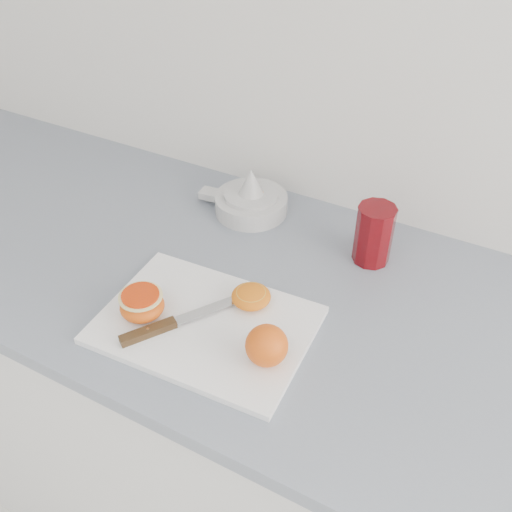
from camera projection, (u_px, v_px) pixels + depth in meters
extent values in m
cube|color=white|center=(297.00, 452.00, 1.27)|extent=(2.42, 0.60, 0.86)
cube|color=gray|center=(309.00, 308.00, 0.99)|extent=(2.48, 0.64, 0.03)
cube|color=white|center=(205.00, 325.00, 0.93)|extent=(0.35, 0.26, 0.01)
sphere|color=#ED490A|center=(267.00, 346.00, 0.84)|extent=(0.06, 0.06, 0.06)
ellipsoid|color=#ED490A|center=(142.00, 306.00, 0.93)|extent=(0.07, 0.07, 0.04)
cylinder|color=#F2E895|center=(140.00, 296.00, 0.91)|extent=(0.07, 0.07, 0.00)
cylinder|color=#DF3700|center=(140.00, 295.00, 0.91)|extent=(0.06, 0.06, 0.00)
ellipsoid|color=orange|center=(251.00, 296.00, 0.95)|extent=(0.07, 0.07, 0.03)
cylinder|color=gold|center=(251.00, 293.00, 0.95)|extent=(0.05, 0.05, 0.00)
cube|color=#462E16|center=(148.00, 332.00, 0.90)|extent=(0.06, 0.09, 0.01)
cube|color=#B7B7BC|center=(209.00, 309.00, 0.94)|extent=(0.08, 0.11, 0.00)
cylinder|color=#B7B7BC|center=(148.00, 332.00, 0.90)|extent=(0.01, 0.01, 0.01)
cylinder|color=silver|center=(251.00, 204.00, 1.18)|extent=(0.15, 0.15, 0.04)
cylinder|color=silver|center=(251.00, 195.00, 1.16)|extent=(0.11, 0.11, 0.01)
cone|color=silver|center=(251.00, 182.00, 1.14)|extent=(0.05, 0.05, 0.06)
cube|color=silver|center=(212.00, 194.00, 1.21)|extent=(0.05, 0.04, 0.02)
ellipsoid|color=#EA6A00|center=(256.00, 196.00, 1.15)|extent=(0.01, 0.01, 0.00)
ellipsoid|color=#EA6A00|center=(247.00, 188.00, 1.17)|extent=(0.01, 0.01, 0.00)
ellipsoid|color=#EA6A00|center=(247.00, 196.00, 1.15)|extent=(0.01, 0.01, 0.00)
ellipsoid|color=#EA6A00|center=(261.00, 192.00, 1.16)|extent=(0.01, 0.01, 0.00)
cylinder|color=#65090E|center=(374.00, 235.00, 1.03)|extent=(0.07, 0.07, 0.11)
cylinder|color=orange|center=(371.00, 253.00, 1.06)|extent=(0.06, 0.06, 0.02)
cylinder|color=#65090E|center=(378.00, 209.00, 1.00)|extent=(0.07, 0.07, 0.00)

